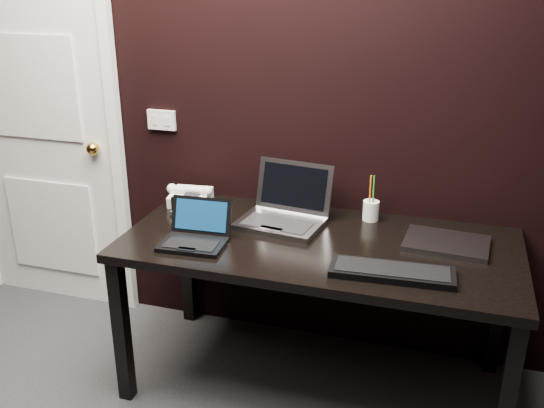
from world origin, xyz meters
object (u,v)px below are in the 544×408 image
(door, at_px, (40,125))
(ext_keyboard, at_px, (392,272))
(desk, at_px, (319,257))
(closed_laptop, at_px, (446,243))
(desk_phone, at_px, (190,196))
(pen_cup, at_px, (371,210))
(mobile_phone, at_px, (176,207))
(silver_laptop, at_px, (284,213))
(netbook, at_px, (195,236))

(door, distance_m, ext_keyboard, 2.09)
(door, distance_m, desk, 1.73)
(desk, height_order, closed_laptop, closed_laptop)
(desk_phone, xyz_separation_m, pen_cup, (0.89, 0.07, 0.01))
(closed_laptop, bearing_deg, mobile_phone, -179.69)
(desk_phone, distance_m, pen_cup, 0.89)
(pen_cup, bearing_deg, silver_laptop, -157.92)
(netbook, bearing_deg, pen_cup, 35.25)
(ext_keyboard, height_order, closed_laptop, ext_keyboard)
(silver_laptop, xyz_separation_m, pen_cup, (0.38, 0.15, 0.00))
(silver_laptop, bearing_deg, netbook, -132.67)
(silver_laptop, relative_size, ext_keyboard, 0.85)
(closed_laptop, height_order, desk_phone, desk_phone)
(desk, height_order, silver_laptop, silver_laptop)
(silver_laptop, height_order, closed_laptop, silver_laptop)
(desk, xyz_separation_m, closed_laptop, (0.53, 0.11, 0.09))
(desk, height_order, ext_keyboard, ext_keyboard)
(desk, bearing_deg, pen_cup, 59.74)
(desk_phone, bearing_deg, desk, -18.34)
(door, distance_m, desk_phone, 0.98)
(pen_cup, bearing_deg, desk, -120.26)
(desk, bearing_deg, mobile_phone, 171.78)
(desk, xyz_separation_m, ext_keyboard, (0.34, -0.22, 0.09))
(netbook, height_order, desk_phone, netbook)
(desk, xyz_separation_m, desk_phone, (-0.71, 0.24, 0.12))
(ext_keyboard, bearing_deg, door, 163.29)
(door, xyz_separation_m, silver_laptop, (1.45, -0.23, -0.26))
(netbook, bearing_deg, closed_laptop, 15.70)
(desk_phone, bearing_deg, ext_keyboard, -23.54)
(mobile_phone, xyz_separation_m, pen_cup, (0.91, 0.20, 0.02))
(silver_laptop, distance_m, desk_phone, 0.52)
(desk, distance_m, netbook, 0.54)
(closed_laptop, bearing_deg, door, 173.11)
(door, relative_size, mobile_phone, 25.84)
(pen_cup, bearing_deg, mobile_phone, -167.74)
(door, relative_size, desk_phone, 9.02)
(door, distance_m, closed_laptop, 2.21)
(door, relative_size, silver_laptop, 5.19)
(silver_laptop, bearing_deg, desk, -36.48)
(desk, distance_m, mobile_phone, 0.74)
(closed_laptop, height_order, pen_cup, pen_cup)
(silver_laptop, bearing_deg, pen_cup, 22.08)
(desk, relative_size, netbook, 5.98)
(desk, bearing_deg, closed_laptop, 12.01)
(netbook, bearing_deg, ext_keyboard, -2.98)
(desk, height_order, mobile_phone, mobile_phone)
(desk, relative_size, mobile_phone, 20.52)
(netbook, xyz_separation_m, silver_laptop, (0.30, 0.33, 0.01))
(door, height_order, desk_phone, door)
(closed_laptop, relative_size, desk_phone, 1.53)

